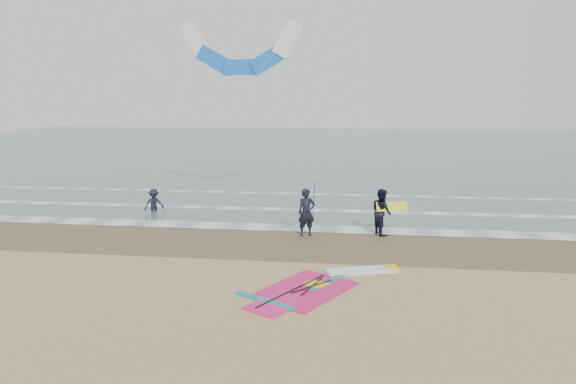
# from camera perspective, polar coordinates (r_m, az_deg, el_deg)

# --- Properties ---
(ground) EXTENTS (120.00, 120.00, 0.00)m
(ground) POSITION_cam_1_polar(r_m,az_deg,el_deg) (14.67, -1.48, -11.99)
(ground) COLOR tan
(ground) RESTS_ON ground
(sea_water) EXTENTS (120.00, 80.00, 0.02)m
(sea_water) POSITION_cam_1_polar(r_m,az_deg,el_deg) (61.70, 5.40, 5.00)
(sea_water) COLOR #47605E
(sea_water) RESTS_ON ground
(wet_sand_band) EXTENTS (120.00, 5.00, 0.01)m
(wet_sand_band) POSITION_cam_1_polar(r_m,az_deg,el_deg) (20.30, 1.14, -5.63)
(wet_sand_band) COLOR brown
(wet_sand_band) RESTS_ON ground
(foam_waterline) EXTENTS (120.00, 9.15, 0.02)m
(foam_waterline) POSITION_cam_1_polar(r_m,az_deg,el_deg) (24.58, 2.26, -2.77)
(foam_waterline) COLOR white
(foam_waterline) RESTS_ON ground
(windsurf_rig) EXTENTS (4.95, 4.69, 0.12)m
(windsurf_rig) POSITION_cam_1_polar(r_m,az_deg,el_deg) (15.83, 3.86, -10.19)
(windsurf_rig) COLOR white
(windsurf_rig) RESTS_ON ground
(person_standing) EXTENTS (0.85, 0.71, 1.98)m
(person_standing) POSITION_cam_1_polar(r_m,az_deg,el_deg) (21.06, 2.07, -2.29)
(person_standing) COLOR black
(person_standing) RESTS_ON ground
(person_walking) EXTENTS (1.06, 1.16, 1.94)m
(person_walking) POSITION_cam_1_polar(r_m,az_deg,el_deg) (21.64, 10.36, -2.17)
(person_walking) COLOR black
(person_walking) RESTS_ON ground
(person_wading) EXTENTS (1.14, 1.02, 1.53)m
(person_wading) POSITION_cam_1_polar(r_m,az_deg,el_deg) (26.41, -14.70, -0.56)
(person_wading) COLOR black
(person_wading) RESTS_ON ground
(held_pole) EXTENTS (0.17, 0.86, 1.82)m
(held_pole) POSITION_cam_1_polar(r_m,az_deg,el_deg) (20.94, 2.89, -1.08)
(held_pole) COLOR black
(held_pole) RESTS_ON ground
(carried_kiteboard) EXTENTS (1.30, 0.51, 0.39)m
(carried_kiteboard) POSITION_cam_1_polar(r_m,az_deg,el_deg) (21.51, 11.46, -1.58)
(carried_kiteboard) COLOR yellow
(carried_kiteboard) RESTS_ON ground
(surf_kite) EXTENTS (7.15, 3.41, 8.73)m
(surf_kite) POSITION_cam_1_polar(r_m,az_deg,el_deg) (28.08, -5.27, 15.06)
(surf_kite) COLOR white
(surf_kite) RESTS_ON ground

